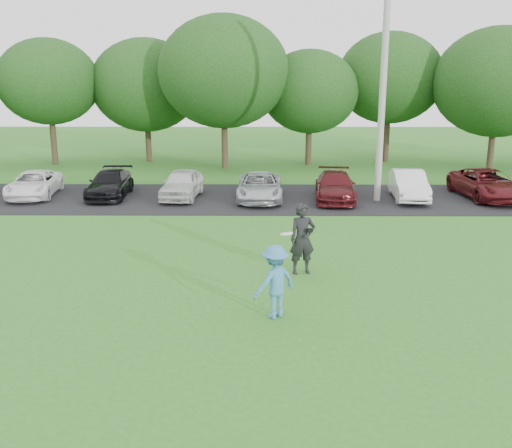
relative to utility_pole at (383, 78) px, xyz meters
The scene contains 7 objects.
ground 14.53m from the utility_pole, 112.32° to the right, with size 100.00×100.00×0.00m, color #2D7120.
parking_lot 7.30m from the utility_pole, behind, with size 32.00×6.50×0.03m, color black.
utility_pole is the anchor object (origin of this frame).
frisbee_player 13.91m from the utility_pole, 110.88° to the right, with size 1.23×1.15×2.01m.
camera_bystander 11.01m from the utility_pole, 112.52° to the right, with size 0.80×0.62×1.95m.
parked_cars 6.50m from the utility_pole, behind, with size 28.09×4.89×1.26m.
tree_row 10.83m from the utility_pole, 109.69° to the left, with size 42.39×9.85×8.64m.
Camera 1 is at (0.15, -11.66, 5.24)m, focal length 40.00 mm.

